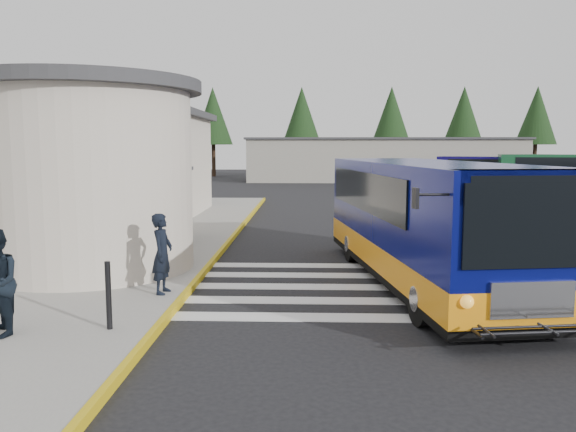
{
  "coord_description": "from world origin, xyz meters",
  "views": [
    {
      "loc": [
        -1.41,
        -13.74,
        3.27
      ],
      "look_at": [
        -1.86,
        -0.5,
        1.65
      ],
      "focal_mm": 35.0,
      "sensor_mm": 36.0,
      "label": 1
    }
  ],
  "objects_px": {
    "bollard": "(109,295)",
    "far_bus_a": "(490,170)",
    "far_bus_b": "(562,170)",
    "transit_bus": "(427,226)",
    "pedestrian_a": "(162,254)"
  },
  "relations": [
    {
      "from": "bollard",
      "to": "far_bus_a",
      "type": "distance_m",
      "value": 42.2
    },
    {
      "from": "bollard",
      "to": "far_bus_b",
      "type": "distance_m",
      "value": 41.67
    },
    {
      "from": "far_bus_a",
      "to": "far_bus_b",
      "type": "xyz_separation_m",
      "value": [
        4.42,
        -3.16,
        0.12
      ]
    },
    {
      "from": "far_bus_a",
      "to": "far_bus_b",
      "type": "height_order",
      "value": "far_bus_b"
    },
    {
      "from": "transit_bus",
      "to": "bollard",
      "type": "distance_m",
      "value": 7.54
    },
    {
      "from": "far_bus_b",
      "to": "transit_bus",
      "type": "bearing_deg",
      "value": 163.87
    },
    {
      "from": "pedestrian_a",
      "to": "bollard",
      "type": "distance_m",
      "value": 2.46
    },
    {
      "from": "pedestrian_a",
      "to": "bollard",
      "type": "xyz_separation_m",
      "value": [
        -0.32,
        -2.42,
        -0.27
      ]
    },
    {
      "from": "far_bus_a",
      "to": "bollard",
      "type": "bearing_deg",
      "value": 179.13
    },
    {
      "from": "bollard",
      "to": "far_bus_a",
      "type": "height_order",
      "value": "far_bus_a"
    },
    {
      "from": "transit_bus",
      "to": "far_bus_b",
      "type": "relative_size",
      "value": 1.12
    },
    {
      "from": "transit_bus",
      "to": "far_bus_b",
      "type": "bearing_deg",
      "value": 53.3
    },
    {
      "from": "pedestrian_a",
      "to": "far_bus_a",
      "type": "xyz_separation_m",
      "value": [
        18.33,
        35.43,
        0.4
      ]
    },
    {
      "from": "transit_bus",
      "to": "pedestrian_a",
      "type": "relative_size",
      "value": 6.14
    },
    {
      "from": "bollard",
      "to": "far_bus_a",
      "type": "xyz_separation_m",
      "value": [
        18.65,
        37.85,
        0.67
      ]
    }
  ]
}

